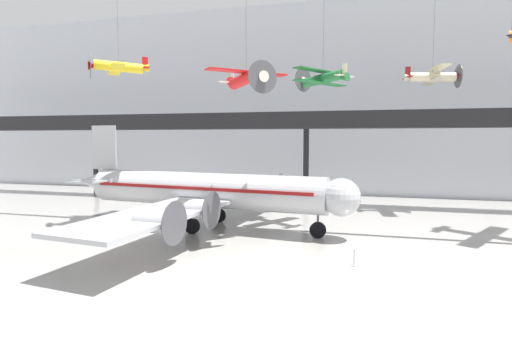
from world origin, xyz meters
The scene contains 9 objects.
ground_plane centered at (0.00, 0.00, 0.00)m, with size 260.00×260.00×0.00m, color #9E9B96.
hangar_back_wall centered at (0.00, 35.73, 13.55)m, with size 140.00×3.00×27.10m.
mezzanine_walkway centered at (0.00, 25.47, 9.46)m, with size 110.00×3.20×11.17m.
airliner_silver_main centered at (-7.09, 10.16, 3.34)m, with size 28.09×32.07×9.27m.
suspended_plane_cream_biplane centered at (13.78, 23.21, 14.52)m, with size 5.74×7.02×9.31m.
suspended_plane_yellow_lowwing centered at (-14.70, 9.23, 14.41)m, with size 5.30×5.65×9.36m.
suspended_plane_red_highwing centered at (-1.81, 6.08, 12.52)m, with size 5.51×5.50×11.38m.
suspended_plane_green_biplane centered at (3.08, 14.07, 13.43)m, with size 5.43×5.93×10.12m.
stanchion_barrier centered at (6.28, 2.37, 0.33)m, with size 0.36×0.36×1.08m.
Camera 1 is at (6.56, -22.89, 8.00)m, focal length 28.00 mm.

